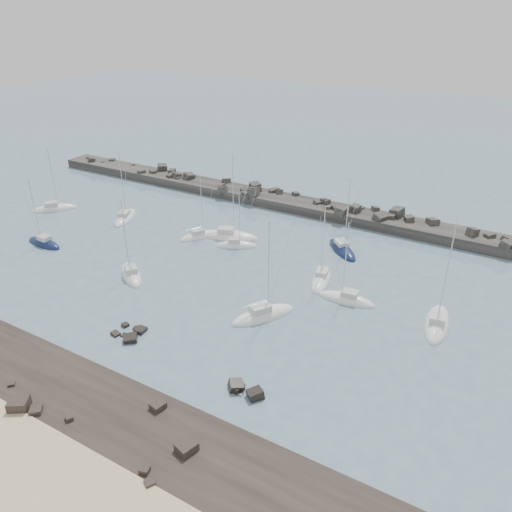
{
  "coord_description": "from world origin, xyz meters",
  "views": [
    {
      "loc": [
        35.12,
        -45.03,
        35.91
      ],
      "look_at": [
        1.87,
        12.0,
        2.46
      ],
      "focal_mm": 35.0,
      "sensor_mm": 36.0,
      "label": 1
    }
  ],
  "objects_px": {
    "sailboat_5": "(131,275)",
    "sailboat_10": "(437,324)",
    "sailboat_4": "(229,237)",
    "sailboat_8": "(342,250)",
    "sailboat_1": "(125,218)",
    "sailboat_2": "(44,244)",
    "sailboat_0": "(55,209)",
    "sailboat_9": "(347,300)",
    "sailboat_13": "(237,246)",
    "sailboat_6": "(321,280)",
    "sailboat_7": "(263,316)",
    "sailboat_3": "(200,236)"
  },
  "relations": [
    {
      "from": "sailboat_5",
      "to": "sailboat_10",
      "type": "xyz_separation_m",
      "value": [
        41.84,
        9.74,
        -0.0
      ]
    },
    {
      "from": "sailboat_4",
      "to": "sailboat_8",
      "type": "relative_size",
      "value": 1.17
    },
    {
      "from": "sailboat_5",
      "to": "sailboat_10",
      "type": "height_order",
      "value": "sailboat_10"
    },
    {
      "from": "sailboat_1",
      "to": "sailboat_4",
      "type": "distance_m",
      "value": 21.57
    },
    {
      "from": "sailboat_2",
      "to": "sailboat_0",
      "type": "bearing_deg",
      "value": 134.14
    },
    {
      "from": "sailboat_0",
      "to": "sailboat_5",
      "type": "distance_m",
      "value": 33.65
    },
    {
      "from": "sailboat_9",
      "to": "sailboat_13",
      "type": "bearing_deg",
      "value": 162.8
    },
    {
      "from": "sailboat_0",
      "to": "sailboat_13",
      "type": "height_order",
      "value": "sailboat_0"
    },
    {
      "from": "sailboat_6",
      "to": "sailboat_7",
      "type": "xyz_separation_m",
      "value": [
        -2.69,
        -12.38,
        0.02
      ]
    },
    {
      "from": "sailboat_8",
      "to": "sailboat_2",
      "type": "bearing_deg",
      "value": -152.51
    },
    {
      "from": "sailboat_6",
      "to": "sailboat_10",
      "type": "bearing_deg",
      "value": -10.33
    },
    {
      "from": "sailboat_1",
      "to": "sailboat_8",
      "type": "distance_m",
      "value": 40.78
    },
    {
      "from": "sailboat_7",
      "to": "sailboat_13",
      "type": "xyz_separation_m",
      "value": [
        -14.0,
        15.82,
        -0.02
      ]
    },
    {
      "from": "sailboat_1",
      "to": "sailboat_5",
      "type": "height_order",
      "value": "sailboat_1"
    },
    {
      "from": "sailboat_4",
      "to": "sailboat_8",
      "type": "distance_m",
      "value": 19.29
    },
    {
      "from": "sailboat_0",
      "to": "sailboat_8",
      "type": "bearing_deg",
      "value": 11.55
    },
    {
      "from": "sailboat_1",
      "to": "sailboat_13",
      "type": "relative_size",
      "value": 1.25
    },
    {
      "from": "sailboat_9",
      "to": "sailboat_10",
      "type": "relative_size",
      "value": 0.84
    },
    {
      "from": "sailboat_1",
      "to": "sailboat_0",
      "type": "bearing_deg",
      "value": -166.75
    },
    {
      "from": "sailboat_2",
      "to": "sailboat_8",
      "type": "distance_m",
      "value": 49.49
    },
    {
      "from": "sailboat_0",
      "to": "sailboat_3",
      "type": "bearing_deg",
      "value": 7.16
    },
    {
      "from": "sailboat_2",
      "to": "sailboat_8",
      "type": "bearing_deg",
      "value": 27.49
    },
    {
      "from": "sailboat_4",
      "to": "sailboat_6",
      "type": "bearing_deg",
      "value": -16.55
    },
    {
      "from": "sailboat_4",
      "to": "sailboat_6",
      "type": "height_order",
      "value": "sailboat_4"
    },
    {
      "from": "sailboat_2",
      "to": "sailboat_13",
      "type": "height_order",
      "value": "sailboat_2"
    },
    {
      "from": "sailboat_0",
      "to": "sailboat_2",
      "type": "xyz_separation_m",
      "value": [
        11.24,
        -11.58,
        0.0
      ]
    },
    {
      "from": "sailboat_2",
      "to": "sailboat_6",
      "type": "bearing_deg",
      "value": 15.04
    },
    {
      "from": "sailboat_4",
      "to": "sailboat_13",
      "type": "height_order",
      "value": "sailboat_4"
    },
    {
      "from": "sailboat_1",
      "to": "sailboat_6",
      "type": "distance_m",
      "value": 41.16
    },
    {
      "from": "sailboat_7",
      "to": "sailboat_8",
      "type": "distance_m",
      "value": 23.22
    },
    {
      "from": "sailboat_6",
      "to": "sailboat_3",
      "type": "bearing_deg",
      "value": 171.72
    },
    {
      "from": "sailboat_3",
      "to": "sailboat_4",
      "type": "relative_size",
      "value": 0.75
    },
    {
      "from": "sailboat_4",
      "to": "sailboat_9",
      "type": "height_order",
      "value": "sailboat_4"
    },
    {
      "from": "sailboat_5",
      "to": "sailboat_13",
      "type": "distance_m",
      "value": 18.2
    },
    {
      "from": "sailboat_2",
      "to": "sailboat_5",
      "type": "height_order",
      "value": "sailboat_5"
    },
    {
      "from": "sailboat_5",
      "to": "sailboat_6",
      "type": "xyz_separation_m",
      "value": [
        24.84,
        12.84,
        -0.01
      ]
    },
    {
      "from": "sailboat_4",
      "to": "sailboat_5",
      "type": "relative_size",
      "value": 1.24
    },
    {
      "from": "sailboat_13",
      "to": "sailboat_7",
      "type": "bearing_deg",
      "value": -48.49
    },
    {
      "from": "sailboat_4",
      "to": "sailboat_7",
      "type": "distance_m",
      "value": 24.9
    },
    {
      "from": "sailboat_2",
      "to": "sailboat_9",
      "type": "height_order",
      "value": "sailboat_9"
    },
    {
      "from": "sailboat_0",
      "to": "sailboat_1",
      "type": "xyz_separation_m",
      "value": [
        15.09,
        3.55,
        -0.01
      ]
    },
    {
      "from": "sailboat_13",
      "to": "sailboat_3",
      "type": "bearing_deg",
      "value": 179.39
    },
    {
      "from": "sailboat_4",
      "to": "sailboat_9",
      "type": "bearing_deg",
      "value": -20.27
    },
    {
      "from": "sailboat_8",
      "to": "sailboat_10",
      "type": "xyz_separation_m",
      "value": [
        18.01,
        -13.88,
        0.02
      ]
    },
    {
      "from": "sailboat_9",
      "to": "sailboat_0",
      "type": "bearing_deg",
      "value": 177.35
    },
    {
      "from": "sailboat_1",
      "to": "sailboat_8",
      "type": "relative_size",
      "value": 1.02
    },
    {
      "from": "sailboat_2",
      "to": "sailboat_1",
      "type": "bearing_deg",
      "value": 75.7
    },
    {
      "from": "sailboat_1",
      "to": "sailboat_9",
      "type": "xyz_separation_m",
      "value": [
        46.22,
        -6.39,
        0.0
      ]
    },
    {
      "from": "sailboat_13",
      "to": "sailboat_1",
      "type": "bearing_deg",
      "value": -179.12
    },
    {
      "from": "sailboat_6",
      "to": "sailboat_2",
      "type": "bearing_deg",
      "value": -164.96
    }
  ]
}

